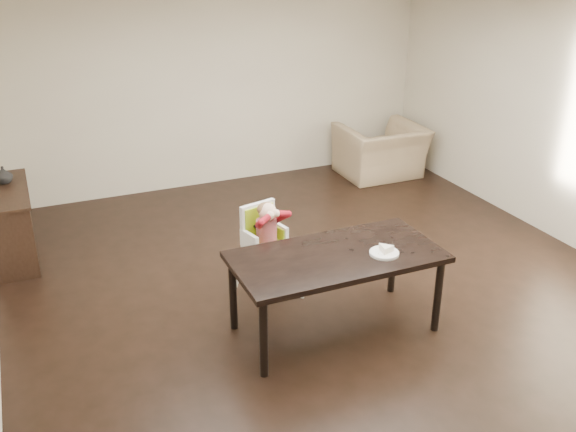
# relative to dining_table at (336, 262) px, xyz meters

# --- Properties ---
(ground) EXTENTS (7.00, 7.00, 0.00)m
(ground) POSITION_rel_dining_table_xyz_m (0.23, 0.49, -0.67)
(ground) COLOR black
(ground) RESTS_ON ground
(room_walls) EXTENTS (6.02, 7.02, 2.71)m
(room_walls) POSITION_rel_dining_table_xyz_m (0.23, 0.49, 1.18)
(room_walls) COLOR beige
(room_walls) RESTS_ON ground
(dining_table) EXTENTS (1.80, 0.90, 0.75)m
(dining_table) POSITION_rel_dining_table_xyz_m (0.00, 0.00, 0.00)
(dining_table) COLOR black
(dining_table) RESTS_ON ground
(high_chair) EXTENTS (0.50, 0.50, 0.99)m
(high_chair) POSITION_rel_dining_table_xyz_m (-0.34, 0.79, 0.03)
(high_chair) COLOR white
(high_chair) RESTS_ON ground
(plate) EXTENTS (0.28, 0.28, 0.07)m
(plate) POSITION_rel_dining_table_xyz_m (0.38, -0.16, 0.10)
(plate) COLOR white
(plate) RESTS_ON dining_table
(armchair) EXTENTS (1.14, 0.75, 0.99)m
(armchair) POSITION_rel_dining_table_xyz_m (2.43, 3.29, -0.17)
(armchair) COLOR tan
(armchair) RESTS_ON ground
(sideboard) EXTENTS (0.44, 1.26, 0.79)m
(sideboard) POSITION_rel_dining_table_xyz_m (-2.55, 2.63, -0.27)
(sideboard) COLOR black
(sideboard) RESTS_ON ground
(vase) EXTENTS (0.22, 0.23, 0.18)m
(vase) POSITION_rel_dining_table_xyz_m (-2.55, 2.84, 0.21)
(vase) COLOR #99999E
(vase) RESTS_ON sideboard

